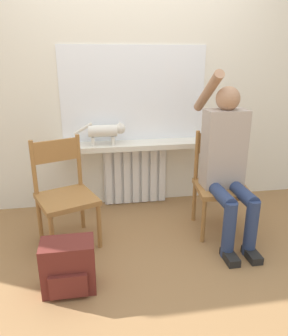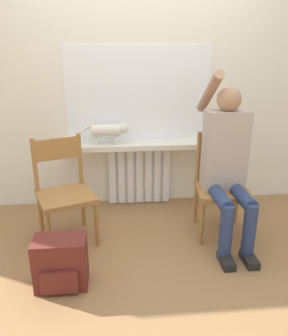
{
  "view_description": "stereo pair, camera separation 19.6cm",
  "coord_description": "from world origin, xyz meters",
  "px_view_note": "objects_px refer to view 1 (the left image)",
  "views": [
    {
      "loc": [
        -0.44,
        -2.01,
        1.5
      ],
      "look_at": [
        0.0,
        0.6,
        0.57
      ],
      "focal_mm": 35.0,
      "sensor_mm": 36.0,
      "label": 1
    },
    {
      "loc": [
        -0.25,
        -2.04,
        1.5
      ],
      "look_at": [
        0.0,
        0.6,
        0.57
      ],
      "focal_mm": 35.0,
      "sensor_mm": 36.0,
      "label": 2
    }
  ],
  "objects_px": {
    "person": "(227,159)",
    "backpack": "(69,266)",
    "chair_left": "(65,193)",
    "chair_right": "(220,183)",
    "cat": "(106,131)"
  },
  "relations": [
    {
      "from": "cat",
      "to": "backpack",
      "type": "xyz_separation_m",
      "value": [
        -0.34,
        -1.18,
        -0.64
      ]
    },
    {
      "from": "person",
      "to": "cat",
      "type": "xyz_separation_m",
      "value": [
        -0.94,
        0.66,
        0.12
      ]
    },
    {
      "from": "chair_right",
      "to": "person",
      "type": "distance_m",
      "value": 0.27
    },
    {
      "from": "chair_left",
      "to": "person",
      "type": "distance_m",
      "value": 1.35
    },
    {
      "from": "chair_right",
      "to": "cat",
      "type": "relative_size",
      "value": 1.78
    },
    {
      "from": "cat",
      "to": "person",
      "type": "bearing_deg",
      "value": -34.95
    },
    {
      "from": "chair_left",
      "to": "chair_right",
      "type": "xyz_separation_m",
      "value": [
        1.33,
        0.0,
        0.0
      ]
    },
    {
      "from": "cat",
      "to": "chair_right",
      "type": "bearing_deg",
      "value": -30.31
    },
    {
      "from": "person",
      "to": "backpack",
      "type": "relative_size",
      "value": 3.92
    },
    {
      "from": "cat",
      "to": "backpack",
      "type": "height_order",
      "value": "cat"
    },
    {
      "from": "chair_left",
      "to": "chair_right",
      "type": "distance_m",
      "value": 1.33
    },
    {
      "from": "cat",
      "to": "backpack",
      "type": "relative_size",
      "value": 1.37
    },
    {
      "from": "chair_right",
      "to": "cat",
      "type": "distance_m",
      "value": 1.16
    },
    {
      "from": "chair_right",
      "to": "cat",
      "type": "xyz_separation_m",
      "value": [
        -0.95,
        0.55,
        0.37
      ]
    },
    {
      "from": "person",
      "to": "chair_left",
      "type": "bearing_deg",
      "value": 175.56
    }
  ]
}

